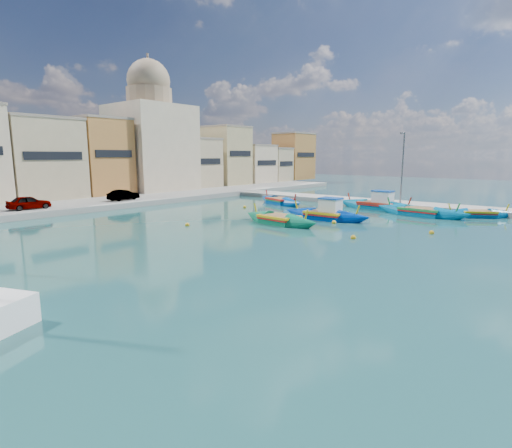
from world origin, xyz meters
TOP-DOWN VIEW (x-y plane):
  - ground at (0.00, 0.00)m, footprint 160.00×160.00m
  - east_quay at (18.00, 0.00)m, footprint 4.00×70.00m
  - north_quay at (0.00, 32.00)m, footprint 80.00×8.00m
  - north_townhouses at (6.68, 39.36)m, footprint 83.20×7.87m
  - church_block at (10.00, 40.00)m, footprint 10.00×10.00m
  - quay_street_lamp at (17.44, 6.00)m, footprint 1.18×0.16m
  - parked_cars at (-10.42, 30.50)m, footprint 19.75×1.88m
  - luzzu_turquoise_cabin at (14.68, 7.33)m, footprint 2.57×9.59m
  - luzzu_blue_cabin at (4.96, 8.00)m, footprint 2.36×8.47m
  - luzzu_cyan_mid at (11.53, 17.82)m, footprint 4.86×8.58m
  - luzzu_green at (0.49, 9.78)m, footprint 2.91×8.14m
  - luzzu_blue_south at (12.59, 2.27)m, footprint 3.14×9.30m
  - luzzu_cyan_south at (15.00, -2.04)m, footprint 5.18×6.80m
  - mooring_buoys at (3.34, 6.74)m, footprint 17.82×20.25m

SIDE VIEW (x-z plane):
  - ground at x=0.00m, z-range 0.00..0.00m
  - mooring_buoys at x=3.34m, z-range -0.10..0.26m
  - luzzu_cyan_south at x=15.00m, z-range -0.85..1.31m
  - east_quay at x=18.00m, z-range 0.00..0.50m
  - luzzu_cyan_mid at x=11.53m, z-range -0.98..1.51m
  - luzzu_green at x=0.49m, z-range -0.99..1.52m
  - luzzu_blue_south at x=12.59m, z-range -1.04..1.59m
  - north_quay at x=0.00m, z-range 0.00..0.60m
  - luzzu_blue_cabin at x=4.96m, z-range -1.12..1.85m
  - luzzu_turquoise_cabin at x=14.68m, z-range -1.16..1.89m
  - parked_cars at x=-10.42m, z-range 0.57..1.84m
  - quay_street_lamp at x=17.44m, z-range 0.34..8.34m
  - north_townhouses at x=6.68m, z-range -0.10..10.09m
  - church_block at x=10.00m, z-range -1.14..17.96m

